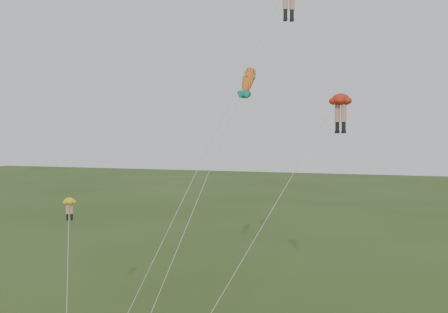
% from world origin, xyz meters
% --- Properties ---
extents(legs_kite_red_mid, '(8.39, 10.76, 15.50)m').
position_xyz_m(legs_kite_red_mid, '(8.69, 7.60, 14.71)').
color(legs_kite_red_mid, red).
rests_on(legs_kite_red_mid, ground).
extents(legs_kite_yellow, '(4.66, 6.59, 9.10)m').
position_xyz_m(legs_kite_yellow, '(-6.36, 0.99, 8.17)').
color(legs_kite_yellow, yellow).
rests_on(legs_kite_yellow, ground).
extents(fish_kite, '(3.58, 13.88, 18.13)m').
position_xyz_m(fish_kite, '(1.86, 10.72, 16.77)').
color(fish_kite, orange).
rests_on(fish_kite, ground).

